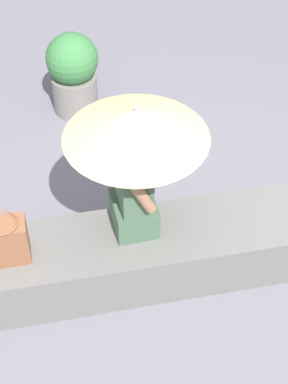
{
  "coord_description": "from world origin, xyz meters",
  "views": [
    {
      "loc": [
        -0.61,
        -2.66,
        3.5
      ],
      "look_at": [
        -0.06,
        0.05,
        0.77
      ],
      "focal_mm": 56.7,
      "sensor_mm": 36.0,
      "label": 1
    }
  ],
  "objects_px": {
    "handbag_black": "(5,241)",
    "planter_near": "(73,72)",
    "person_seated": "(133,184)",
    "parasol": "(136,124)"
  },
  "relations": [
    {
      "from": "parasol",
      "to": "handbag_black",
      "type": "distance_m",
      "value": 1.12
    },
    {
      "from": "person_seated",
      "to": "handbag_black",
      "type": "bearing_deg",
      "value": -171.78
    },
    {
      "from": "parasol",
      "to": "planter_near",
      "type": "distance_m",
      "value": 2.13
    },
    {
      "from": "person_seated",
      "to": "parasol",
      "type": "xyz_separation_m",
      "value": [
        0.03,
        0.02,
        0.46
      ]
    },
    {
      "from": "planter_near",
      "to": "parasol",
      "type": "bearing_deg",
      "value": -83.6
    },
    {
      "from": "person_seated",
      "to": "planter_near",
      "type": "distance_m",
      "value": 2.01
    },
    {
      "from": "handbag_black",
      "to": "planter_near",
      "type": "distance_m",
      "value": 2.2
    },
    {
      "from": "parasol",
      "to": "person_seated",
      "type": "bearing_deg",
      "value": -137.5
    },
    {
      "from": "person_seated",
      "to": "handbag_black",
      "type": "height_order",
      "value": "person_seated"
    },
    {
      "from": "person_seated",
      "to": "planter_near",
      "type": "xyz_separation_m",
      "value": [
        -0.19,
        1.97,
        -0.4
      ]
    }
  ]
}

